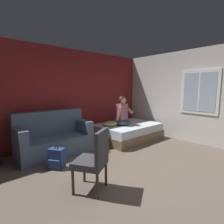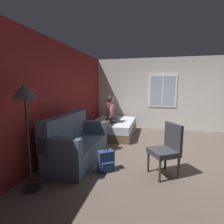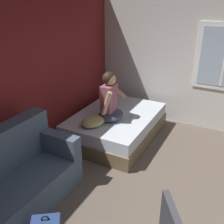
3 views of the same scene
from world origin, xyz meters
name	(u,v)px [view 3 (image 3 of 3)]	position (x,y,z in m)	size (l,w,h in m)	color
wall_back_accent	(11,85)	(0.00, 3.00, 1.35)	(10.35, 0.16, 2.70)	maroon
bed	(116,125)	(1.50, 2.04, 0.24)	(1.94, 1.41, 0.48)	brown
couch	(12,183)	(-0.78, 2.36, 0.39)	(1.71, 0.85, 1.04)	#47566B
person_seated	(110,100)	(1.26, 2.04, 0.84)	(0.54, 0.47, 0.88)	#383D51
throw_pillow	(93,121)	(0.91, 2.18, 0.55)	(0.48, 0.36, 0.14)	tan
cell_phone	(133,116)	(1.56, 1.72, 0.48)	(0.07, 0.14, 0.01)	#B7B7BC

